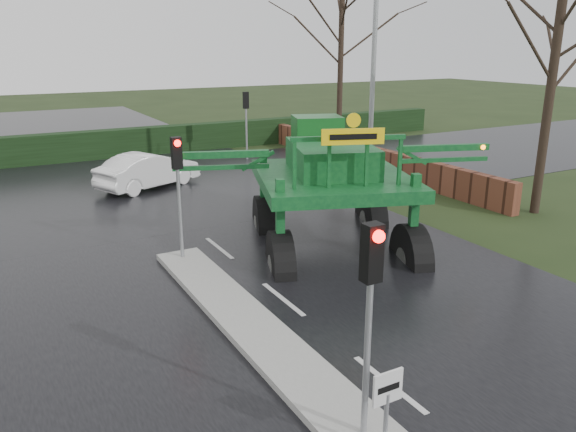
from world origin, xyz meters
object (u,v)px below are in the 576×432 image
traffic_signal_near (371,287)px  street_light_right (368,41)px  keep_left_sign (387,399)px  traffic_signal_far (246,110)px  traffic_signal_mid (178,172)px  white_sedan (150,188)px  crop_sprayer (279,178)px

traffic_signal_near → street_light_right: 16.46m
keep_left_sign → traffic_signal_far: 22.93m
keep_left_sign → traffic_signal_mid: size_ratio=0.38×
traffic_signal_mid → street_light_right: bearing=25.4°
traffic_signal_far → white_sedan: 7.68m
traffic_signal_near → crop_sprayer: crop_sprayer is taller
traffic_signal_near → street_light_right: street_light_right is taller
traffic_signal_near → keep_left_sign: bearing=-90.0°
traffic_signal_near → crop_sprayer: bearing=72.0°
keep_left_sign → traffic_signal_mid: traffic_signal_mid is taller
crop_sprayer → keep_left_sign: bearing=-87.2°
street_light_right → traffic_signal_near: bearing=-126.1°
traffic_signal_mid → crop_sprayer: 2.71m
traffic_signal_mid → street_light_right: (9.49, 4.51, 3.40)m
street_light_right → crop_sprayer: size_ratio=1.13×
crop_sprayer → white_sedan: crop_sprayer is taller
keep_left_sign → traffic_signal_far: size_ratio=0.38×
traffic_signal_near → traffic_signal_far: size_ratio=1.00×
traffic_signal_mid → traffic_signal_far: size_ratio=1.00×
street_light_right → crop_sprayer: street_light_right is taller
crop_sprayer → white_sedan: (-0.74, 10.35, -2.47)m
traffic_signal_near → traffic_signal_mid: same height
white_sedan → crop_sprayer: bearing=160.3°
keep_left_sign → crop_sprayer: (2.28, 7.54, 1.42)m
traffic_signal_near → white_sedan: 17.65m
crop_sprayer → street_light_right: bearing=59.3°
traffic_signal_far → crop_sprayer: 15.02m
traffic_signal_near → white_sedan: size_ratio=0.78×
street_light_right → crop_sprayer: bearing=-140.4°
street_light_right → traffic_signal_mid: bearing=-154.6°
keep_left_sign → white_sedan: (1.54, 17.88, -1.06)m
traffic_signal_near → white_sedan: bearing=84.9°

